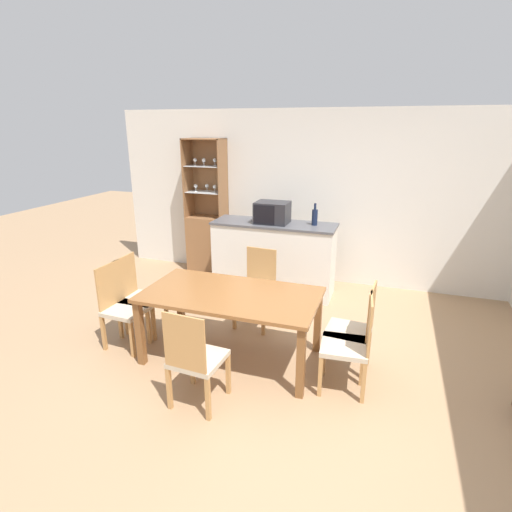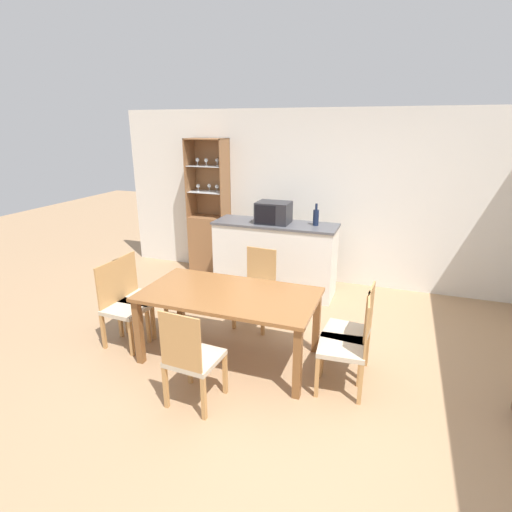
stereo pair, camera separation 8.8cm
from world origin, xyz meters
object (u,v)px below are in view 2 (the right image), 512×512
at_px(dining_chair_side_left_far, 138,296).
at_px(wine_bottle, 316,217).
at_px(dining_chair_side_right_far, 351,331).
at_px(dining_chair_head_near, 192,358).
at_px(dining_chair_side_left_near, 123,306).
at_px(dining_chair_head_far, 256,289).
at_px(microwave, 273,213).
at_px(dining_chair_side_right_near, 347,345).
at_px(dining_table, 229,301).
at_px(display_cabinet, 210,233).

height_order(dining_chair_side_left_far, wine_bottle, wine_bottle).
height_order(dining_chair_side_right_far, dining_chair_head_near, same).
height_order(dining_chair_side_left_near, dining_chair_side_left_far, same).
height_order(dining_chair_head_far, dining_chair_side_left_near, same).
bearing_deg(dining_chair_head_far, dining_chair_head_near, 94.17).
distance_m(dining_chair_side_left_near, wine_bottle, 2.70).
xyz_separation_m(dining_chair_head_far, dining_chair_side_right_far, (1.20, -0.66, 0.00)).
xyz_separation_m(dining_chair_head_near, microwave, (-0.11, 2.61, 0.72)).
xyz_separation_m(dining_chair_head_far, dining_chair_side_left_far, (-1.21, -0.65, 0.00)).
relative_size(dining_chair_side_right_near, microwave, 2.03).
height_order(dining_chair_head_far, microwave, microwave).
relative_size(dining_chair_side_right_near, wine_bottle, 3.08).
relative_size(dining_chair_head_far, dining_chair_side_right_far, 1.00).
bearing_deg(dining_chair_head_far, wine_bottle, -108.66).
bearing_deg(dining_chair_side_left_far, dining_table, 83.40).
distance_m(dining_chair_head_far, dining_chair_side_right_far, 1.37).
relative_size(dining_chair_side_right_near, dining_chair_side_right_far, 1.00).
distance_m(dining_chair_side_right_far, wine_bottle, 2.01).
distance_m(dining_chair_head_far, wine_bottle, 1.36).
bearing_deg(wine_bottle, microwave, -173.98).
bearing_deg(dining_chair_head_near, dining_chair_head_far, 93.34).
relative_size(dining_chair_side_left_far, dining_chair_head_near, 1.00).
bearing_deg(microwave, display_cabinet, 157.58).
height_order(dining_chair_side_left_near, wine_bottle, wine_bottle).
distance_m(dining_chair_side_left_far, dining_chair_side_right_near, 2.42).
bearing_deg(wine_bottle, dining_chair_head_near, -99.97).
distance_m(display_cabinet, dining_chair_side_right_far, 3.38).
bearing_deg(dining_chair_side_right_near, dining_table, 79.16).
distance_m(dining_chair_side_right_near, microwave, 2.46).
height_order(dining_chair_head_far, dining_chair_side_left_far, same).
relative_size(display_cabinet, dining_chair_side_right_far, 2.31).
bearing_deg(wine_bottle, dining_table, -103.94).
height_order(dining_chair_head_near, microwave, microwave).
distance_m(dining_chair_side_left_near, dining_chair_head_near, 1.37).
xyz_separation_m(dining_chair_side_left_far, wine_bottle, (1.67, 1.74, 0.69)).
bearing_deg(dining_chair_side_right_near, dining_chair_side_left_far, 79.07).
distance_m(dining_chair_head_far, dining_chair_head_near, 1.58).
bearing_deg(dining_chair_side_right_near, display_cabinet, 41.73).
relative_size(dining_table, dining_chair_head_near, 1.90).
xyz_separation_m(dining_chair_head_far, wine_bottle, (0.46, 1.08, 0.69)).
xyz_separation_m(dining_chair_head_far, microwave, (-0.12, 1.02, 0.72)).
xyz_separation_m(dining_chair_side_left_near, microwave, (1.09, 1.95, 0.72)).
distance_m(dining_chair_side_left_far, dining_chair_head_near, 1.52).
bearing_deg(dining_table, display_cabinet, 120.28).
bearing_deg(dining_chair_side_right_far, dining_chair_side_right_near, -175.44).
relative_size(dining_chair_head_far, dining_chair_side_right_near, 1.00).
xyz_separation_m(display_cabinet, dining_chair_side_right_near, (2.56, -2.47, -0.18)).
distance_m(dining_chair_head_far, dining_chair_side_right_near, 1.52).
distance_m(dining_table, wine_bottle, 2.00).
bearing_deg(display_cabinet, microwave, -22.42).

